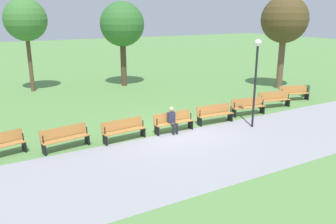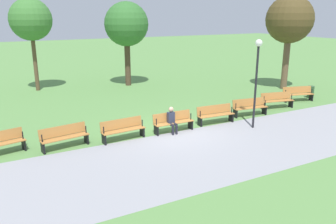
# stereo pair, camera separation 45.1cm
# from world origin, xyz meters

# --- Properties ---
(ground_plane) EXTENTS (120.00, 120.00, 0.00)m
(ground_plane) POSITION_xyz_m (0.00, 0.00, 0.00)
(ground_plane) COLOR #5B8C47
(path_paving) EXTENTS (33.58, 5.25, 0.01)m
(path_paving) POSITION_xyz_m (0.00, 2.66, 0.00)
(path_paving) COLOR #939399
(path_paving) RESTS_ON ground
(bench_0) EXTENTS (1.96, 0.98, 0.89)m
(bench_0) POSITION_xyz_m (-9.49, -1.41, 0.48)
(bench_0) COLOR #B27538
(bench_0) RESTS_ON ground
(bench_1) EXTENTS (1.96, 0.86, 0.89)m
(bench_1) POSITION_xyz_m (-7.16, -0.82, 0.48)
(bench_1) COLOR #B27538
(bench_1) RESTS_ON ground
(bench_2) EXTENTS (1.95, 0.73, 0.89)m
(bench_2) POSITION_xyz_m (-4.79, -0.41, 0.48)
(bench_2) COLOR #B27538
(bench_2) RESTS_ON ground
(bench_3) EXTENTS (1.93, 0.60, 0.89)m
(bench_3) POSITION_xyz_m (-2.40, -0.15, 0.48)
(bench_3) COLOR #B27538
(bench_3) RESTS_ON ground
(bench_4) EXTENTS (1.90, 0.47, 0.89)m
(bench_4) POSITION_xyz_m (0.00, -0.07, 0.48)
(bench_4) COLOR #B27538
(bench_4) RESTS_ON ground
(bench_5) EXTENTS (1.93, 0.60, 0.89)m
(bench_5) POSITION_xyz_m (2.40, -0.15, 0.48)
(bench_5) COLOR #B27538
(bench_5) RESTS_ON ground
(bench_6) EXTENTS (1.95, 0.73, 0.89)m
(bench_6) POSITION_xyz_m (4.79, -0.41, 0.48)
(bench_6) COLOR #B27538
(bench_6) RESTS_ON ground
(person_seated) EXTENTS (0.32, 0.52, 1.20)m
(person_seated) POSITION_xyz_m (0.14, 0.07, 0.64)
(person_seated) COLOR #2D3347
(person_seated) RESTS_ON ground
(tree_0) EXTENTS (2.79, 2.79, 6.21)m
(tree_0) POSITION_xyz_m (4.10, -12.24, 4.77)
(tree_0) COLOR brown
(tree_0) RESTS_ON ground
(tree_1) EXTENTS (3.21, 3.21, 6.41)m
(tree_1) POSITION_xyz_m (-11.49, -4.46, 4.74)
(tree_1) COLOR brown
(tree_1) RESTS_ON ground
(tree_2) EXTENTS (3.16, 3.16, 6.05)m
(tree_2) POSITION_xyz_m (-2.18, -10.92, 4.41)
(tree_2) COLOR #4C3828
(tree_2) RESTS_ON ground
(lamp_post) EXTENTS (0.32, 0.32, 4.11)m
(lamp_post) POSITION_xyz_m (-3.59, 1.24, 2.85)
(lamp_post) COLOR black
(lamp_post) RESTS_ON ground
(trash_bin) EXTENTS (0.42, 0.42, 0.76)m
(trash_bin) POSITION_xyz_m (-10.88, -1.62, 0.38)
(trash_bin) COLOR #2D512D
(trash_bin) RESTS_ON ground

